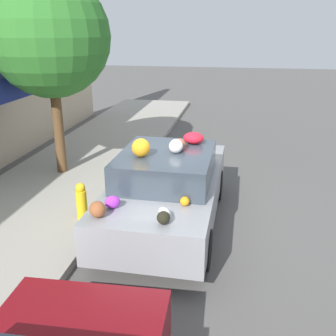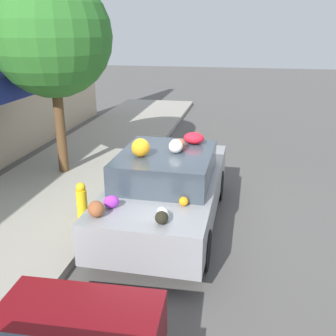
% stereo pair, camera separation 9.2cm
% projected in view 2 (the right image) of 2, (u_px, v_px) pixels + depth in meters
% --- Properties ---
extents(ground_plane, '(60.00, 60.00, 0.00)m').
position_uv_depth(ground_plane, '(164.00, 223.00, 7.49)').
color(ground_plane, '#565451').
extents(sidewalk_curb, '(24.00, 3.20, 0.14)m').
position_uv_depth(sidewalk_curb, '(34.00, 208.00, 7.96)').
color(sidewalk_curb, '#9E998E').
rests_on(sidewalk_curb, ground).
extents(street_tree, '(2.71, 2.71, 4.53)m').
position_uv_depth(street_tree, '(52.00, 37.00, 8.71)').
color(street_tree, brown).
rests_on(street_tree, sidewalk_curb).
extents(fire_hydrant, '(0.20, 0.20, 0.70)m').
position_uv_depth(fire_hydrant, '(82.00, 200.00, 7.29)').
color(fire_hydrant, gold).
rests_on(fire_hydrant, sidewalk_curb).
extents(art_car, '(4.26, 1.87, 1.78)m').
position_uv_depth(art_car, '(168.00, 186.00, 7.19)').
color(art_car, gray).
rests_on(art_car, ground).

